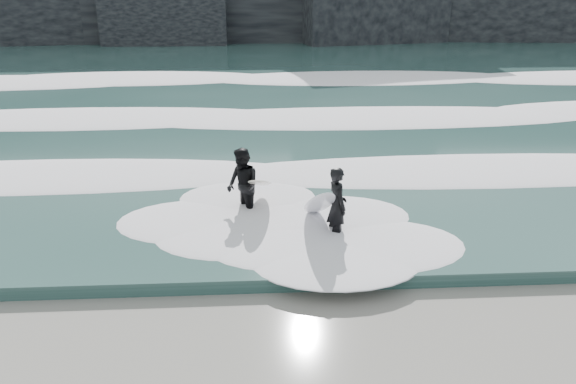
# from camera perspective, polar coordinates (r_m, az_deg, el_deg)

# --- Properties ---
(sea) EXTENTS (90.00, 52.00, 0.30)m
(sea) POSITION_cam_1_polar(r_m,az_deg,el_deg) (35.85, -2.06, 12.32)
(sea) COLOR #294844
(sea) RESTS_ON ground
(foam_near) EXTENTS (60.00, 3.20, 0.20)m
(foam_near) POSITION_cam_1_polar(r_m,az_deg,el_deg) (16.33, -0.31, 2.10)
(foam_near) COLOR white
(foam_near) RESTS_ON sea
(foam_mid) EXTENTS (60.00, 4.00, 0.24)m
(foam_mid) POSITION_cam_1_polar(r_m,az_deg,el_deg) (23.05, -1.25, 7.90)
(foam_mid) COLOR white
(foam_mid) RESTS_ON sea
(foam_far) EXTENTS (60.00, 4.80, 0.30)m
(foam_far) POSITION_cam_1_polar(r_m,az_deg,el_deg) (31.86, -1.88, 11.72)
(foam_far) COLOR white
(foam_far) RESTS_ON sea
(surfer_left) EXTENTS (1.05, 2.05, 1.81)m
(surfer_left) POSITION_cam_1_polar(r_m,az_deg,el_deg) (12.68, 4.56, -1.33)
(surfer_left) COLOR black
(surfer_left) RESTS_ON ground
(surfer_right) EXTENTS (1.32, 2.01, 1.87)m
(surfer_right) POSITION_cam_1_polar(r_m,az_deg,el_deg) (13.77, -4.46, 0.67)
(surfer_right) COLOR black
(surfer_right) RESTS_ON ground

